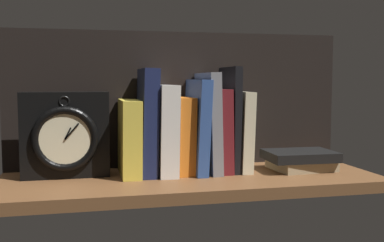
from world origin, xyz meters
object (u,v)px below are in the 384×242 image
Objects in this scene: book_maroon_dawkins at (220,130)px; framed_clock at (65,135)px; book_gray_chess at (208,122)px; book_blue_modern at (197,126)px; book_navy_bierce at (147,122)px; book_white_catcher at (165,129)px; book_stack_side at (300,160)px; book_cream_twain at (240,131)px; book_orange_pandolfini at (182,135)px; book_yellow_seinlanguage at (129,137)px; book_black_skeptic at (230,119)px.

framed_clock is at bearing -179.69° from book_maroon_dawkins.
book_blue_modern is at bearing 180.00° from book_gray_chess.
book_navy_bierce is 4.46cm from book_white_catcher.
book_blue_modern reaches higher than book_stack_side.
book_navy_bierce reaches higher than book_gray_chess.
book_gray_chess is at bearing 0.33° from framed_clock.
book_cream_twain is (22.38, 0.00, -2.64)cm from book_navy_bierce.
book_orange_pandolfini is 0.76× the size of book_gray_chess.
book_yellow_seinlanguage is 41.29cm from book_stack_side.
book_gray_chess is at bearing 169.96° from book_stack_side.
book_orange_pandolfini is 0.93× the size of book_cream_twain.
book_yellow_seinlanguage is at bearing 174.53° from book_stack_side.
book_stack_side is (16.67, -3.89, -9.91)cm from book_black_skeptic.
book_white_catcher is at bearing 0.00° from book_navy_bierce.
book_black_skeptic reaches higher than framed_clock.
book_orange_pandolfini is 1.08× the size of book_stack_side.
book_blue_modern is at bearing 171.08° from book_stack_side.
book_navy_bierce reaches higher than book_cream_twain.
book_gray_chess reaches higher than book_white_catcher.
book_black_skeptic is at bearing 166.85° from book_stack_side.
book_stack_side is at bearing -7.85° from book_orange_pandolfini.
framed_clock is at bearing -179.73° from book_cream_twain.
book_stack_side is at bearing -5.47° from book_yellow_seinlanguage.
framed_clock is 55.31cm from book_stack_side.
book_black_skeptic reaches higher than book_stack_side.
book_navy_bierce is (4.10, 0.00, 3.53)cm from book_yellow_seinlanguage.
book_black_skeptic is at bearing 180.00° from book_cream_twain.
book_black_skeptic is (11.60, 0.00, 3.53)cm from book_orange_pandolfini.
book_yellow_seinlanguage reaches higher than book_stack_side.
book_cream_twain is at bearing 0.27° from framed_clock.
book_white_catcher is 1.09× the size of book_cream_twain.
book_cream_twain is at bearing 0.00° from book_navy_bierce.
book_navy_bierce is 1.04× the size of book_gray_chess.
book_black_skeptic reaches higher than book_white_catcher.
book_blue_modern reaches higher than book_cream_twain.
book_black_skeptic is at bearing 0.00° from book_navy_bierce.
book_navy_bierce reaches higher than book_orange_pandolfini.
book_black_skeptic reaches higher than book_navy_bierce.
book_maroon_dawkins is 35.59cm from framed_clock.
book_gray_chess reaches higher than book_blue_modern.
book_white_catcher is 1.16× the size of book_orange_pandolfini.
book_blue_modern is 2.94cm from book_gray_chess.
book_maroon_dawkins is at bearing 0.00° from book_gray_chess.
book_black_skeptic is (23.98, 0.00, 3.80)cm from book_yellow_seinlanguage.
book_stack_side is at bearing -15.37° from book_cream_twain.
book_yellow_seinlanguage is 8.33cm from book_white_catcher.
book_yellow_seinlanguage is 26.49cm from book_cream_twain.
book_gray_chess is at bearing 0.00° from book_blue_modern.
book_maroon_dawkins is at bearing 168.51° from book_stack_side.
book_navy_bierce reaches higher than book_stack_side.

